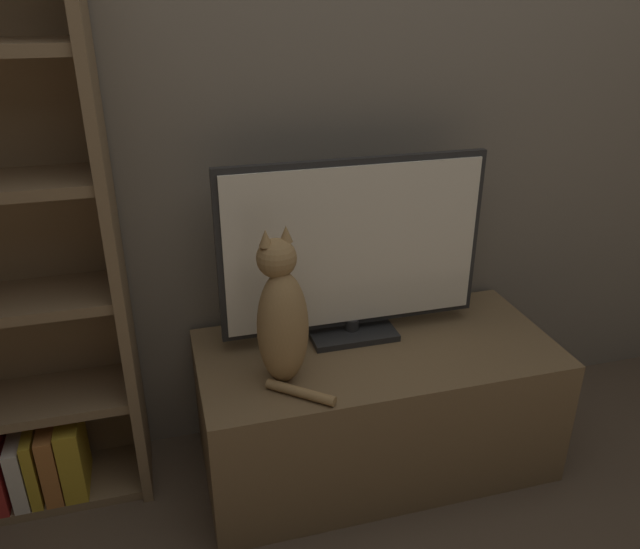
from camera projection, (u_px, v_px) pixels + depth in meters
wall_back at (352, 42)px, 1.83m from camera, size 4.80×0.05×2.60m
tv_stand at (375, 405)px, 2.02m from camera, size 1.10×0.53×0.43m
tv at (353, 251)px, 1.88m from camera, size 0.82×0.16×0.57m
cat at (282, 318)px, 1.69m from camera, size 0.20×0.26×0.45m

